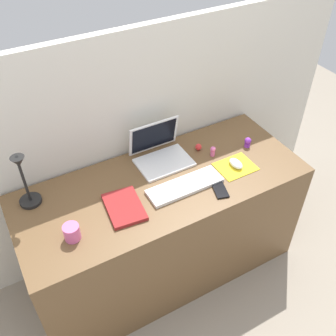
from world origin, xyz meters
TOP-DOWN VIEW (x-y plane):
  - ground_plane at (0.00, 0.00)m, footprint 6.00×6.00m
  - back_wall at (0.00, 0.36)m, footprint 2.77×0.05m
  - desk at (0.00, 0.00)m, footprint 1.57×0.63m
  - laptop at (0.08, 0.19)m, footprint 0.30×0.25m
  - keyboard at (0.09, -0.09)m, footprint 0.41×0.13m
  - mousepad at (0.42, -0.08)m, footprint 0.21×0.17m
  - mouse at (0.42, -0.08)m, footprint 0.06×0.10m
  - cell_phone at (0.23, -0.19)m, footprint 0.10×0.14m
  - desk_lamp at (-0.65, 0.17)m, footprint 0.11×0.16m
  - notebook_pad at (-0.25, -0.07)m, footprint 0.19×0.26m
  - coffee_mug at (-0.54, -0.12)m, footprint 0.08×0.08m
  - toy_figurine_pink at (0.36, 0.06)m, footprint 0.03×0.03m
  - toy_figurine_purple at (0.59, 0.03)m, footprint 0.04×0.04m
  - toy_figurine_red at (0.32, 0.14)m, footprint 0.04×0.04m

SIDE VIEW (x-z plane):
  - ground_plane at x=0.00m, z-range 0.00..0.00m
  - desk at x=0.00m, z-range 0.00..0.74m
  - back_wall at x=0.00m, z-range 0.00..1.45m
  - mousepad at x=0.42m, z-range 0.74..0.74m
  - cell_phone at x=0.23m, z-range 0.74..0.75m
  - keyboard at x=0.09m, z-range 0.74..0.76m
  - notebook_pad at x=-0.25m, z-range 0.74..0.76m
  - toy_figurine_red at x=0.32m, z-range 0.74..0.78m
  - mouse at x=0.42m, z-range 0.74..0.78m
  - toy_figurine_purple at x=0.59m, z-range 0.74..0.80m
  - toy_figurine_pink at x=0.36m, z-range 0.74..0.80m
  - coffee_mug at x=-0.54m, z-range 0.74..0.82m
  - laptop at x=0.08m, z-range 0.69..0.90m
  - desk_lamp at x=-0.65m, z-range 0.73..1.08m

